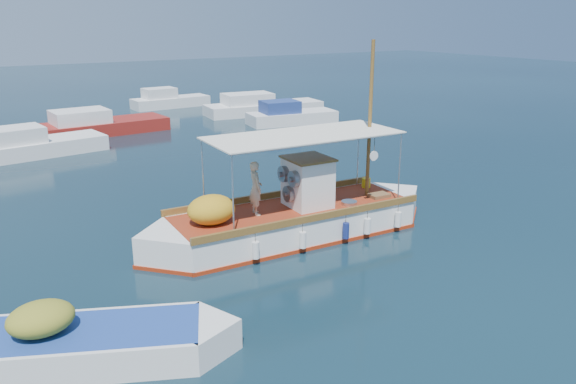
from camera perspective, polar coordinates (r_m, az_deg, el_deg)
ground at (r=18.33m, az=2.02°, el=-5.15°), size 160.00×160.00×0.00m
fishing_caique at (r=18.66m, az=0.40°, el=-2.85°), size 10.70×3.33×6.53m
dinghy at (r=13.09m, az=-20.11°, el=-14.51°), size 6.06×3.64×1.62m
bg_boat_nw at (r=32.53m, az=-24.53°, el=4.22°), size 7.17×3.35×1.80m
bg_boat_n at (r=37.22m, az=-18.85°, el=6.34°), size 8.28×3.36×1.80m
bg_boat_ne at (r=38.81m, az=0.15°, el=7.69°), size 6.33×3.02×1.80m
bg_boat_e at (r=42.88m, az=-2.80°, el=8.59°), size 9.12×3.51×1.80m
bg_boat_far_n at (r=46.98m, az=-12.05°, el=9.01°), size 6.27×2.34×1.80m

